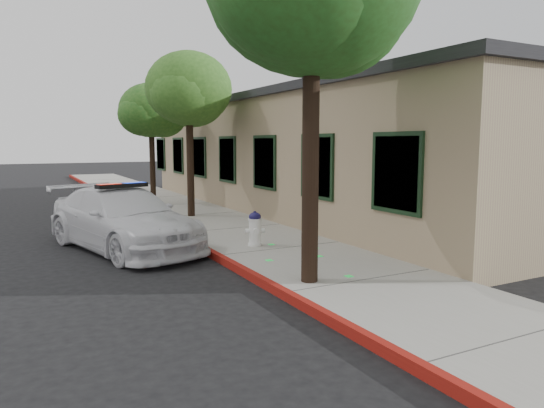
{
  "coord_description": "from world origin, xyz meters",
  "views": [
    {
      "loc": [
        -3.84,
        -6.86,
        2.58
      ],
      "look_at": [
        0.78,
        1.94,
        1.34
      ],
      "focal_mm": 32.91,
      "sensor_mm": 36.0,
      "label": 1
    }
  ],
  "objects_px": {
    "fire_hydrant": "(255,229)",
    "police_car": "(123,219)",
    "street_tree_far": "(152,113)",
    "clapboard_building": "(323,154)",
    "street_tree_mid": "(189,93)"
  },
  "relations": [
    {
      "from": "fire_hydrant",
      "to": "police_car",
      "type": "bearing_deg",
      "value": 162.68
    },
    {
      "from": "fire_hydrant",
      "to": "street_tree_far",
      "type": "height_order",
      "value": "street_tree_far"
    },
    {
      "from": "clapboard_building",
      "to": "police_car",
      "type": "relative_size",
      "value": 3.8
    },
    {
      "from": "clapboard_building",
      "to": "street_tree_far",
      "type": "distance_m",
      "value": 6.92
    },
    {
      "from": "street_tree_mid",
      "to": "street_tree_far",
      "type": "height_order",
      "value": "street_tree_mid"
    },
    {
      "from": "clapboard_building",
      "to": "police_car",
      "type": "distance_m",
      "value": 9.1
    },
    {
      "from": "fire_hydrant",
      "to": "street_tree_mid",
      "type": "relative_size",
      "value": 0.15
    },
    {
      "from": "clapboard_building",
      "to": "street_tree_far",
      "type": "height_order",
      "value": "street_tree_far"
    },
    {
      "from": "police_car",
      "to": "street_tree_far",
      "type": "distance_m",
      "value": 8.6
    },
    {
      "from": "police_car",
      "to": "fire_hydrant",
      "type": "height_order",
      "value": "police_car"
    },
    {
      "from": "fire_hydrant",
      "to": "street_tree_mid",
      "type": "distance_m",
      "value": 6.45
    },
    {
      "from": "street_tree_far",
      "to": "fire_hydrant",
      "type": "bearing_deg",
      "value": -90.18
    },
    {
      "from": "police_car",
      "to": "street_tree_far",
      "type": "xyz_separation_m",
      "value": [
        2.7,
        7.61,
        2.96
      ]
    },
    {
      "from": "police_car",
      "to": "street_tree_far",
      "type": "height_order",
      "value": "street_tree_far"
    },
    {
      "from": "clapboard_building",
      "to": "police_car",
      "type": "bearing_deg",
      "value": -155.65
    }
  ]
}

